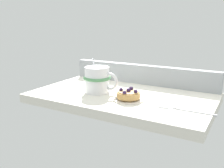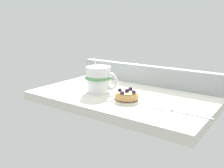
% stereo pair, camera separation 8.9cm
% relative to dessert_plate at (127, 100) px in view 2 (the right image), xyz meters
% --- Properties ---
extents(ground_plane, '(0.65, 0.39, 0.03)m').
position_rel_dessert_plate_xyz_m(ground_plane, '(-0.05, 0.06, -0.02)').
color(ground_plane, silver).
extents(window_rail_back, '(0.64, 0.03, 0.08)m').
position_rel_dessert_plate_xyz_m(window_rail_back, '(-0.05, 0.24, 0.04)').
color(window_rail_back, '#9EA3A8').
rests_on(window_rail_back, ground_plane).
extents(dessert_plate, '(0.11, 0.11, 0.01)m').
position_rel_dessert_plate_xyz_m(dessert_plate, '(0.00, 0.00, 0.00)').
color(dessert_plate, silver).
rests_on(dessert_plate, ground_plane).
extents(raspberry_tart, '(0.08, 0.08, 0.03)m').
position_rel_dessert_plate_xyz_m(raspberry_tart, '(-0.00, -0.00, 0.02)').
color(raspberry_tart, tan).
rests_on(raspberry_tart, dessert_plate).
extents(coffee_mug, '(0.14, 0.10, 0.13)m').
position_rel_dessert_plate_xyz_m(coffee_mug, '(-0.14, 0.03, 0.05)').
color(coffee_mug, white).
rests_on(coffee_mug, ground_plane).
extents(dessert_fork, '(0.17, 0.03, 0.01)m').
position_rel_dessert_plate_xyz_m(dessert_fork, '(0.19, -0.01, -0.00)').
color(dessert_fork, silver).
rests_on(dessert_fork, ground_plane).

